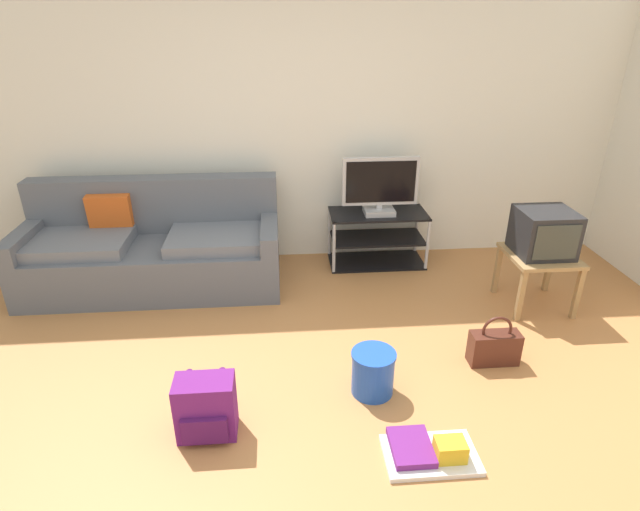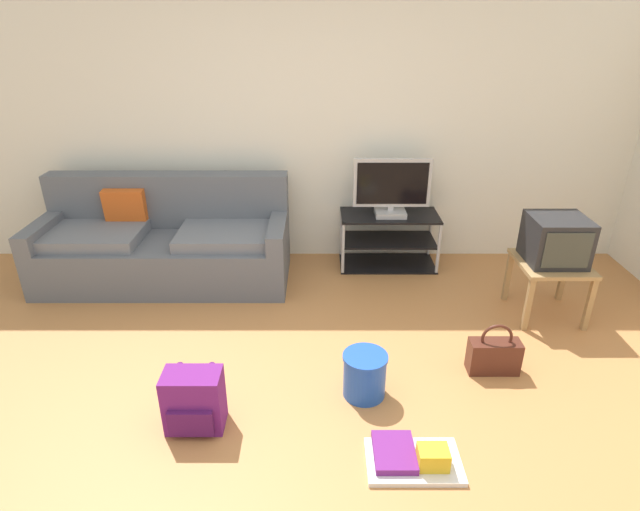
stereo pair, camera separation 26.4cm
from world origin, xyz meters
name	(u,v)px [view 1 (the left image)]	position (x,y,z in m)	size (l,w,h in m)	color
ground_plane	(312,432)	(0.00, 0.00, -0.01)	(9.00, 9.80, 0.02)	#B27542
wall_back	(292,115)	(0.00, 2.45, 1.35)	(9.00, 0.10, 2.70)	silver
couch	(153,249)	(-1.24, 1.90, 0.33)	(2.14, 0.83, 0.89)	#565B66
tv_stand	(377,238)	(0.77, 2.16, 0.25)	(0.89, 0.43, 0.51)	black
flat_tv	(380,187)	(0.77, 2.14, 0.77)	(0.69, 0.22, 0.53)	#B2B2B7
side_table	(539,262)	(1.90, 1.27, 0.38)	(0.51, 0.51, 0.46)	#9E7A4C
crt_tv	(544,232)	(1.90, 1.28, 0.63)	(0.41, 0.40, 0.35)	#232326
backpack	(206,408)	(-0.59, 0.04, 0.18)	(0.33, 0.27, 0.36)	#661E70
handbag	(494,347)	(1.28, 0.54, 0.13)	(0.33, 0.13, 0.36)	#4C2319
cleaning_bucket	(373,371)	(0.40, 0.31, 0.16)	(0.28, 0.28, 0.29)	blue
floor_tray	(430,452)	(0.62, -0.25, 0.04)	(0.50, 0.33, 0.14)	silver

